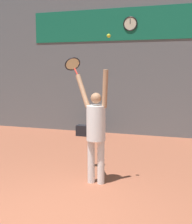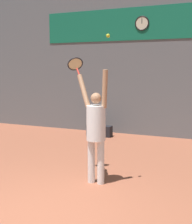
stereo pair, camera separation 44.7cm
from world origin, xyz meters
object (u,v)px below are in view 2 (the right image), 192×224
scoreboard_clock (142,23)px  tennis_ball (108,36)px  tennis_racket (75,65)px  equipment_bag (99,131)px  tennis_player (96,127)px

scoreboard_clock → tennis_ball: scoreboard_clock is taller
scoreboard_clock → tennis_racket: bearing=-93.3°
scoreboard_clock → equipment_bag: scoreboard_clock is taller
scoreboard_clock → equipment_bag: size_ratio=0.57×
scoreboard_clock → tennis_racket: scoreboard_clock is taller
tennis_racket → equipment_bag: tennis_racket is taller
scoreboard_clock → tennis_racket: size_ratio=1.11×
equipment_bag → scoreboard_clock: bearing=29.9°
scoreboard_clock → tennis_ball: size_ratio=6.83×
tennis_player → tennis_ball: bearing=-15.3°
scoreboard_clock → equipment_bag: bearing=-150.1°
tennis_racket → tennis_ball: bearing=-29.4°
scoreboard_clock → tennis_player: size_ratio=0.22×
scoreboard_clock → tennis_player: (0.38, -4.46, -2.44)m
tennis_ball → tennis_player: bearing=164.7°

